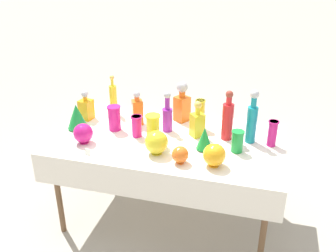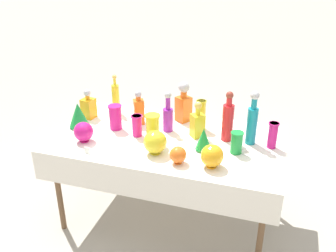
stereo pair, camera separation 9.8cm
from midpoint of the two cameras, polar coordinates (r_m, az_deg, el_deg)
The scene contains 25 objects.
ground_plane at distance 3.28m, azimuth 0.88°, elevation -13.65°, with size 40.00×40.00×0.00m, color #A0998C.
display_table at distance 2.86m, azimuth 0.83°, elevation -3.05°, with size 1.74×0.98×0.76m.
tall_bottle_0 at distance 3.27m, azimuth -7.13°, elevation 4.34°, with size 0.06×0.06×0.35m.
tall_bottle_1 at distance 2.78m, azimuth 13.71°, elevation 0.78°, with size 0.08×0.08×0.41m.
tall_bottle_2 at distance 2.91m, azimuth 0.96°, elevation 1.56°, with size 0.08×0.08×0.33m.
tall_bottle_3 at distance 2.80m, azimuth 10.11°, elevation 0.94°, with size 0.08×0.08×0.39m.
square_decanter_0 at distance 3.08m, azimuth 3.30°, elevation 3.48°, with size 0.14×0.14×0.34m.
square_decanter_1 at distance 3.04m, azimuth -3.56°, elevation 2.51°, with size 0.11×0.11×0.29m.
square_decanter_2 at distance 2.84m, azimuth 5.51°, elevation 0.46°, with size 0.13×0.13×0.29m.
square_decanter_3 at distance 3.21m, azimuth -11.18°, elevation 2.94°, with size 0.11×0.11×0.25m.
slender_vase_0 at distance 2.79m, azimuth 16.66°, elevation -1.25°, with size 0.08×0.08×0.20m.
slender_vase_1 at distance 2.98m, azimuth -7.10°, elevation 1.43°, with size 0.11×0.11×0.20m.
slender_vase_2 at distance 2.74m, azimuth -1.33°, elevation -0.33°, with size 0.11×0.11×0.23m.
slender_vase_3 at distance 2.67m, azimuth 11.46°, elevation -2.40°, with size 0.09×0.09×0.16m.
slender_vase_4 at distance 2.97m, azimuth 5.99°, elevation 1.84°, with size 0.08×0.08×0.24m.
slender_vase_5 at distance 2.86m, azimuth -3.77°, elevation 0.16°, with size 0.09×0.09×0.17m.
fluted_vase_0 at distance 2.66m, azimuth 6.50°, elevation -1.99°, with size 0.12×0.12×0.17m.
fluted_vase_1 at distance 3.05m, azimuth -12.60°, elevation 1.67°, with size 0.16×0.16×0.21m.
round_bowl_0 at distance 2.61m, azimuth -0.89°, elevation -2.47°, with size 0.16×0.16×0.17m.
round_bowl_1 at distance 2.83m, azimuth -11.79°, elevation -0.86°, with size 0.15×0.15×0.15m.
round_bowl_2 at distance 2.51m, azimuth 2.67°, elevation -4.43°, with size 0.11×0.11×0.12m.
round_bowl_3 at distance 2.48m, azimuth 7.86°, elevation -4.53°, with size 0.15×0.15×0.16m.
price_tag_left at distance 2.69m, azimuth -11.23°, elevation -3.68°, with size 0.05×0.01×0.05m, color white.
cardboard_box_behind_left at distance 4.04m, azimuth 8.83°, elevation -3.06°, with size 0.55×0.53×0.39m.
cardboard_box_behind_right at distance 4.02m, azimuth 3.39°, elevation -2.50°, with size 0.55×0.51×0.44m.
Camera 2 is at (0.76, -2.42, 2.09)m, focal length 40.00 mm.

